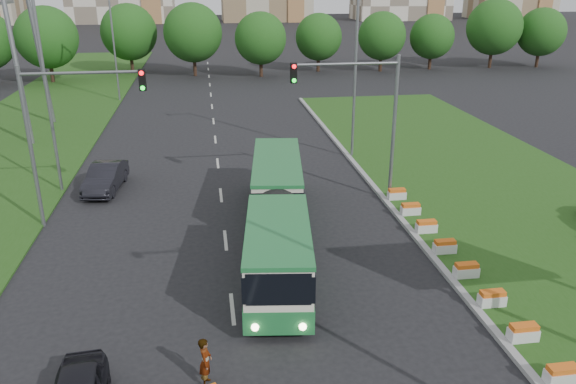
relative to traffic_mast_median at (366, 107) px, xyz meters
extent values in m
plane|color=black|center=(-4.78, -10.00, -5.35)|extent=(360.00, 360.00, 0.00)
cube|color=#214A15|center=(8.22, -2.00, -5.27)|extent=(14.00, 60.00, 0.15)
cube|color=gray|center=(1.27, -2.00, -5.26)|extent=(0.30, 60.00, 0.18)
cube|color=#214A15|center=(-22.78, 15.00, -5.30)|extent=(12.00, 110.00, 0.10)
cylinder|color=slate|center=(1.62, 0.00, -1.35)|extent=(0.20, 0.20, 8.00)
cylinder|color=slate|center=(-1.13, 0.00, 2.25)|extent=(5.50, 0.14, 0.14)
cube|color=black|center=(-3.88, 0.00, 1.85)|extent=(0.32, 0.32, 1.00)
cylinder|color=slate|center=(-16.78, -1.00, -1.35)|extent=(0.20, 0.20, 8.00)
cylinder|color=slate|center=(-14.03, -1.00, 2.25)|extent=(5.50, 0.14, 0.14)
cube|color=black|center=(-11.28, -1.00, 1.85)|extent=(0.32, 0.32, 1.00)
cube|color=silver|center=(-5.44, -9.23, -3.69)|extent=(2.36, 6.53, 2.55)
cube|color=silver|center=(-5.44, -0.86, -3.69)|extent=(2.36, 7.94, 2.55)
cylinder|color=black|center=(-5.44, -5.40, -3.74)|extent=(2.36, 1.18, 2.36)
cube|color=#1E6B34|center=(-5.44, -9.23, -4.55)|extent=(2.44, 6.57, 0.90)
cube|color=#1E6B34|center=(-5.44, -0.86, -4.55)|extent=(2.44, 7.99, 0.90)
cube|color=black|center=(-5.44, -9.23, -3.27)|extent=(2.44, 6.57, 0.99)
cube|color=black|center=(-5.44, -0.86, -3.27)|extent=(2.44, 7.99, 0.99)
imported|color=black|center=(-14.42, 3.86, -4.57)|extent=(2.18, 4.88, 1.56)
imported|color=gray|center=(-8.79, -14.07, -4.54)|extent=(0.44, 0.63, 1.62)
camera|label=1|loc=(-8.37, -28.35, 6.38)|focal=35.00mm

